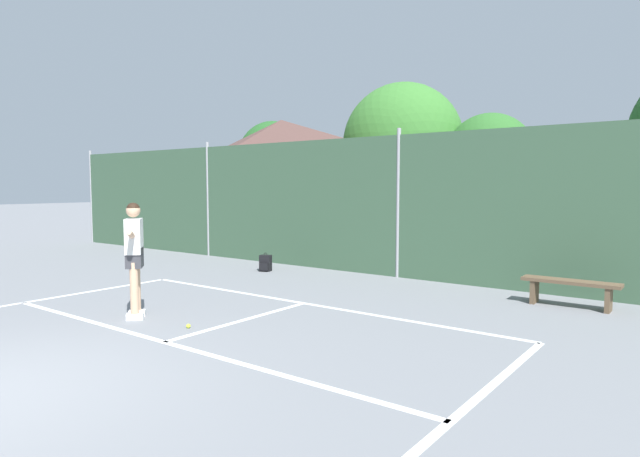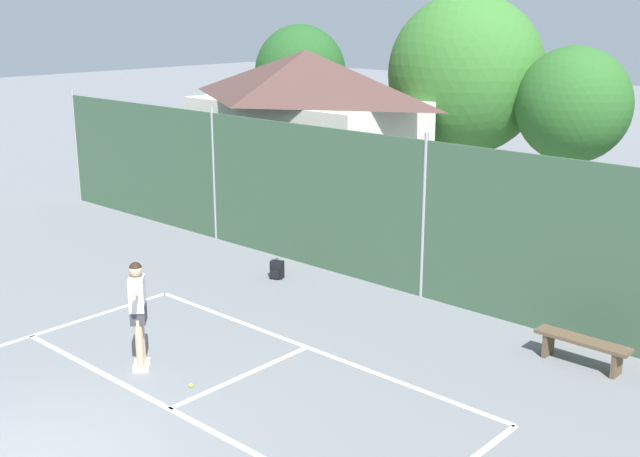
{
  "view_description": "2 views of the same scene",
  "coord_description": "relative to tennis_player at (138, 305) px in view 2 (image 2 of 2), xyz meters",
  "views": [
    {
      "loc": [
        5.96,
        -1.95,
        2.12
      ],
      "look_at": [
        -1.13,
        7.5,
        1.18
      ],
      "focal_mm": 30.05,
      "sensor_mm": 36.0,
      "label": 1
    },
    {
      "loc": [
        8.82,
        -3.94,
        5.76
      ],
      "look_at": [
        -1.19,
        7.17,
        1.62
      ],
      "focal_mm": 44.31,
      "sensor_mm": 36.0,
      "label": 2
    }
  ],
  "objects": [
    {
      "name": "tennis_ball",
      "position": [
        1.18,
        0.09,
        -1.08
      ],
      "size": [
        0.07,
        0.07,
        0.07
      ],
      "primitive_type": "sphere",
      "color": "#CCE033",
      "rests_on": "ground"
    },
    {
      "name": "courtside_bench",
      "position": [
        5.42,
        5.0,
        -0.75
      ],
      "size": [
        1.6,
        0.36,
        0.48
      ],
      "color": "brown",
      "rests_on": "ground"
    },
    {
      "name": "clubhouse_building",
      "position": [
        -6.17,
        10.67,
        1.29
      ],
      "size": [
        7.24,
        4.38,
        4.64
      ],
      "color": "silver",
      "rests_on": "ground"
    },
    {
      "name": "chainlink_fence",
      "position": [
        1.5,
        5.95,
        0.53
      ],
      "size": [
        26.09,
        0.09,
        3.43
      ],
      "color": "#38563D",
      "rests_on": "ground"
    },
    {
      "name": "backpack_black",
      "position": [
        -1.56,
        4.74,
        -0.92
      ],
      "size": [
        0.33,
        0.31,
        0.46
      ],
      "color": "black",
      "rests_on": "ground"
    },
    {
      "name": "tennis_player",
      "position": [
        0.0,
        0.0,
        0.0
      ],
      "size": [
        1.17,
        0.93,
        1.85
      ],
      "color": "silver",
      "rests_on": "ground"
    },
    {
      "name": "treeline_backdrop",
      "position": [
        1.16,
        14.84,
        2.57
      ],
      "size": [
        26.97,
        4.55,
        6.34
      ],
      "color": "brown",
      "rests_on": "ground"
    }
  ]
}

